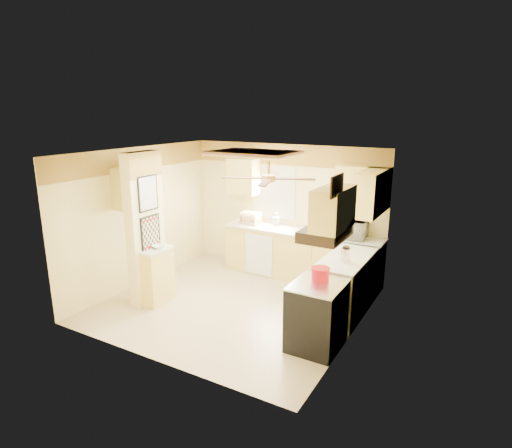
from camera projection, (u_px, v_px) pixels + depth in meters
The scene contains 34 objects.
floor at pixel (234, 304), 7.11m from camera, with size 4.00×4.00×0.00m, color tan.
ceiling at pixel (232, 153), 6.46m from camera, with size 4.00×4.00×0.00m, color white.
wall_back at pixel (285, 209), 8.38m from camera, with size 4.00×4.00×0.00m, color #F6E396.
wall_front at pixel (149, 270), 5.19m from camera, with size 4.00×4.00×0.00m, color #F6E396.
wall_left at pixel (140, 217), 7.74m from camera, with size 3.80×3.80×0.00m, color #F6E396.
wall_right at pixel (357, 252), 5.83m from camera, with size 3.80×3.80×0.00m, color #F6E396.
wallpaper_border at pixel (286, 155), 8.09m from camera, with size 4.00×0.02×0.40m, color gold.
partition_column at pixel (145, 229), 6.97m from camera, with size 0.20×0.70×2.50m, color #F6E396.
partition_ledge at pixel (158, 277), 7.07m from camera, with size 0.25×0.55×0.90m, color #FFE27A.
ledge_top at pixel (157, 250), 6.95m from camera, with size 0.28×0.58×0.04m, color silver.
lower_cabinets_back at pixel (301, 256), 8.10m from camera, with size 3.00×0.60×0.90m, color #FFE27A.
lower_cabinets_right at pixel (346, 287), 6.69m from camera, with size 0.60×1.40×0.90m, color #FFE27A.
countertop_back at pixel (302, 232), 7.97m from camera, with size 3.04×0.64×0.04m, color silver.
countertop_right at pixel (347, 258), 6.57m from camera, with size 0.64×1.44×0.04m, color silver.
dishwasher_panel at pixel (259, 255), 8.20m from camera, with size 0.58×0.02×0.80m, color white.
window at pixel (274, 193), 8.41m from camera, with size 0.92×0.02×1.02m.
upper_cab_back_left at pixel (243, 176), 8.48m from camera, with size 0.60×0.35×0.70m, color #FFE27A.
upper_cab_back_right at pixel (363, 187), 7.34m from camera, with size 0.90×0.35×0.70m, color #FFE27A.
upper_cab_right at pixel (371, 193), 6.81m from camera, with size 0.35×1.00×0.70m, color #FFE27A.
upper_cab_left_wall at pixel (135, 187), 7.29m from camera, with size 0.35×0.75×0.70m, color #FFE27A.
upper_cab_over_stove at pixel (333, 208), 5.27m from camera, with size 0.35×0.76×0.52m, color #FFE27A.
stove at pixel (317, 315), 5.73m from camera, with size 0.68×0.77×0.92m.
range_hood at pixel (325, 233), 5.40m from camera, with size 0.50×0.76×0.14m, color black.
poster_menu at pixel (148, 193), 6.76m from camera, with size 0.02×0.42×0.57m.
poster_nashville at pixel (151, 233), 6.93m from camera, with size 0.02×0.42×0.57m.
ceiling_light_panel at pixel (254, 153), 6.85m from camera, with size 1.35×0.95×0.06m.
ceiling_fan at pixel (269, 178), 5.45m from camera, with size 1.15×1.15×0.26m.
vent_grate at pixel (337, 186), 4.81m from camera, with size 0.02×0.40×0.25m, color black.
microwave at pixel (349, 228), 7.53m from camera, with size 0.59×0.40×0.33m, color white.
bowl at pixel (158, 247), 6.98m from camera, with size 0.19×0.19×0.05m, color white.
dutch_oven at pixel (320, 274), 5.73m from camera, with size 0.26×0.26×0.17m.
kettle at pixel (346, 255), 6.33m from camera, with size 0.16×0.16×0.24m.
dish_rack at pixel (250, 219), 8.48m from camera, with size 0.40×0.30×0.23m.
utensil_crock at pixel (276, 221), 8.35m from camera, with size 0.12×0.12×0.25m.
Camera 1 is at (3.53, -5.49, 3.13)m, focal length 30.00 mm.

